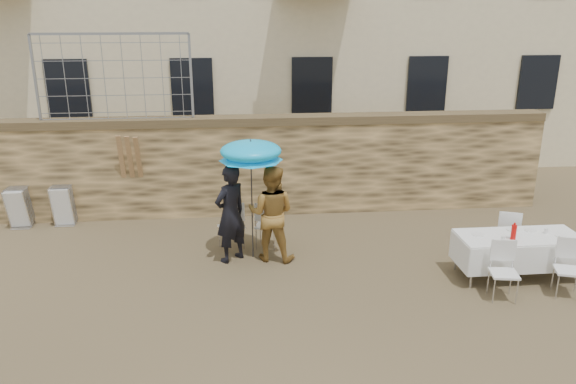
{
  "coord_description": "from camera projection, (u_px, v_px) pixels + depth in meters",
  "views": [
    {
      "loc": [
        -0.5,
        -7.21,
        4.54
      ],
      "look_at": [
        0.4,
        2.2,
        1.4
      ],
      "focal_mm": 35.0,
      "sensor_mm": 36.0,
      "label": 1
    }
  ],
  "objects": [
    {
      "name": "stone_wall",
      "position": [
        259.0,
        166.0,
        12.66
      ],
      "size": [
        13.0,
        0.5,
        2.2
      ],
      "primitive_type": "cube",
      "color": "olive",
      "rests_on": "ground"
    },
    {
      "name": "ground",
      "position": [
        275.0,
        329.0,
        8.28
      ],
      "size": [
        80.0,
        80.0,
        0.0
      ],
      "primitive_type": "plane",
      "color": "brown",
      "rests_on": "ground"
    },
    {
      "name": "umbrella",
      "position": [
        251.0,
        154.0,
        10.05
      ],
      "size": [
        1.16,
        1.16,
        2.12
      ],
      "color": "#3F3F44",
      "rests_on": "ground"
    },
    {
      "name": "table_chair_front_left",
      "position": [
        504.0,
        272.0,
        9.01
      ],
      "size": [
        0.55,
        0.55,
        0.96
      ],
      "primitive_type": null,
      "rotation": [
        0.0,
        0.0,
        -0.17
      ],
      "color": "white",
      "rests_on": "ground"
    },
    {
      "name": "chain_link_fence",
      "position": [
        114.0,
        78.0,
        11.76
      ],
      "size": [
        3.2,
        0.06,
        1.8
      ],
      "primitive_type": null,
      "color": "gray",
      "rests_on": "stone_wall"
    },
    {
      "name": "banquet_table",
      "position": [
        519.0,
        238.0,
        9.69
      ],
      "size": [
        2.1,
        0.85,
        0.78
      ],
      "color": "white",
      "rests_on": "ground"
    },
    {
      "name": "chair_stack_right",
      "position": [
        65.0,
        203.0,
        12.19
      ],
      "size": [
        0.46,
        0.4,
        0.92
      ],
      "primitive_type": null,
      "color": "white",
      "rests_on": "ground"
    },
    {
      "name": "man_suit",
      "position": [
        230.0,
        214.0,
        10.26
      ],
      "size": [
        0.8,
        0.77,
        1.85
      ],
      "primitive_type": "imported",
      "rotation": [
        0.0,
        0.0,
        3.84
      ],
      "color": "black",
      "rests_on": "ground"
    },
    {
      "name": "couple_chair_left",
      "position": [
        231.0,
        225.0,
        10.92
      ],
      "size": [
        0.64,
        0.64,
        0.96
      ],
      "primitive_type": null,
      "rotation": [
        0.0,
        0.0,
        3.6
      ],
      "color": "white",
      "rests_on": "ground"
    },
    {
      "name": "wood_planks",
      "position": [
        138.0,
        177.0,
        12.23
      ],
      "size": [
        0.7,
        0.2,
        2.0
      ],
      "primitive_type": null,
      "color": "#A37749",
      "rests_on": "ground"
    },
    {
      "name": "woman_dress",
      "position": [
        271.0,
        213.0,
        10.34
      ],
      "size": [
        1.04,
        0.91,
        1.82
      ],
      "primitive_type": "imported",
      "rotation": [
        0.0,
        0.0,
        2.86
      ],
      "color": "gold",
      "rests_on": "ground"
    },
    {
      "name": "couple_chair_right",
      "position": [
        267.0,
        224.0,
        10.99
      ],
      "size": [
        0.6,
        0.6,
        0.96
      ],
      "primitive_type": null,
      "rotation": [
        0.0,
        0.0,
        2.85
      ],
      "color": "white",
      "rests_on": "ground"
    },
    {
      "name": "table_chair_front_right",
      "position": [
        569.0,
        269.0,
        9.11
      ],
      "size": [
        0.6,
        0.6,
        0.96
      ],
      "primitive_type": null,
      "rotation": [
        0.0,
        0.0,
        -0.31
      ],
      "color": "white",
      "rests_on": "ground"
    },
    {
      "name": "soda_bottle",
      "position": [
        514.0,
        232.0,
        9.48
      ],
      "size": [
        0.09,
        0.09,
        0.26
      ],
      "primitive_type": "cylinder",
      "color": "red",
      "rests_on": "banquet_table"
    },
    {
      "name": "chair_stack_left",
      "position": [
        22.0,
        205.0,
        12.11
      ],
      "size": [
        0.46,
        0.47,
        0.92
      ],
      "primitive_type": null,
      "color": "white",
      "rests_on": "ground"
    },
    {
      "name": "table_chair_back",
      "position": [
        507.0,
        233.0,
        10.54
      ],
      "size": [
        0.62,
        0.62,
        0.96
      ],
      "primitive_type": null,
      "rotation": [
        0.0,
        0.0,
        2.77
      ],
      "color": "white",
      "rests_on": "ground"
    }
  ]
}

